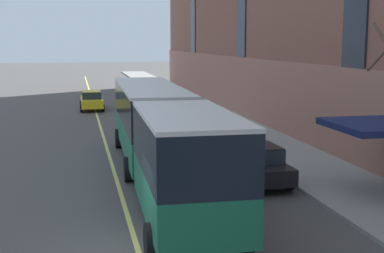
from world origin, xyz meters
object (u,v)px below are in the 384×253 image
Objects in this scene: parked_car_black_0 at (255,164)px; city_bus at (160,131)px; taxi_cab at (92,100)px; parked_car_green_1 at (190,119)px; fire_hydrant at (219,125)px.

city_bus is at bearing 165.37° from parked_car_black_0.
city_bus is 23.78m from taxi_cab.
parked_car_black_0 is (3.66, -0.95, -1.30)m from city_bus.
parked_car_green_1 is 13.37m from taxi_cab.
city_bus reaches higher than taxi_cab.
fire_hydrant is at bearing 63.47° from city_bus.
parked_car_black_0 is 11.85m from fire_hydrant.
taxi_cab is at bearing 94.75° from city_bus.
parked_car_black_0 is at bearing -90.23° from parked_car_green_1.
taxi_cab is at bearing 119.66° from fire_hydrant.
parked_car_green_1 is at bearing 89.77° from parked_car_black_0.
parked_car_black_0 reaches higher than fire_hydrant.
parked_car_green_1 is 6.49× the size of fire_hydrant.
fire_hydrant is (7.34, -12.89, -0.29)m from taxi_cab.
parked_car_green_1 is at bearing -64.88° from taxi_cab.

